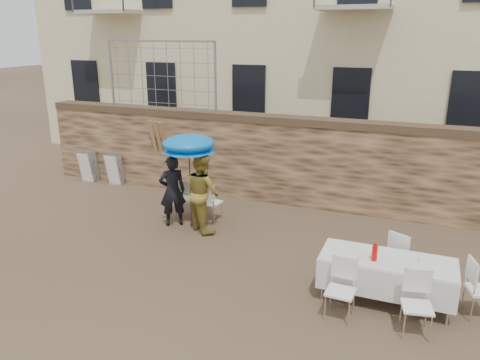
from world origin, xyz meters
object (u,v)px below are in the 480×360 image
at_px(woman_dress, 202,192).
at_px(table_chair_front_left, 341,290).
at_px(banquet_table, 388,261).
at_px(couple_chair_right, 211,201).
at_px(table_chair_front_right, 417,305).
at_px(umbrella, 189,146).
at_px(chair_stack_left, 92,165).
at_px(soda_bottle, 375,253).
at_px(couple_chair_left, 185,197).
at_px(table_chair_back, 402,256).
at_px(man_suit, 172,191).
at_px(chair_stack_right, 118,168).

distance_m(woman_dress, table_chair_front_left, 4.15).
distance_m(woman_dress, banquet_table, 4.33).
xyz_separation_m(woman_dress, banquet_table, (4.05, -1.52, -0.15)).
xyz_separation_m(couple_chair_right, banquet_table, (4.10, -2.07, 0.25)).
relative_size(banquet_table, table_chair_front_right, 2.19).
relative_size(umbrella, chair_stack_left, 2.15).
height_order(banquet_table, soda_bottle, soda_bottle).
distance_m(banquet_table, table_chair_front_left, 0.99).
distance_m(couple_chair_left, soda_bottle, 5.13).
height_order(couple_chair_left, soda_bottle, soda_bottle).
relative_size(woman_dress, couple_chair_right, 1.83).
bearing_deg(couple_chair_left, table_chair_back, 152.20).
relative_size(man_suit, banquet_table, 0.78).
height_order(man_suit, chair_stack_left, man_suit).
relative_size(umbrella, couple_chair_right, 2.06).
xyz_separation_m(umbrella, couple_chair_left, (-0.40, 0.45, -1.38)).
xyz_separation_m(woman_dress, couple_chair_right, (-0.05, 0.55, -0.40)).
bearing_deg(banquet_table, man_suit, 162.38).
bearing_deg(table_chair_front_left, man_suit, 154.67).
relative_size(table_chair_front_left, table_chair_back, 1.00).
bearing_deg(soda_bottle, table_chair_back, 67.17).
height_order(umbrella, couple_chair_right, umbrella).
bearing_deg(banquet_table, couple_chair_right, 153.16).
xyz_separation_m(man_suit, soda_bottle, (4.60, -1.67, 0.09)).
bearing_deg(umbrella, couple_chair_right, 56.31).
distance_m(man_suit, woman_dress, 0.75).
bearing_deg(banquet_table, table_chair_back, 75.96).
distance_m(man_suit, couple_chair_left, 0.64).
bearing_deg(man_suit, chair_stack_right, -73.09).
xyz_separation_m(umbrella, table_chair_front_right, (4.90, -2.37, -1.38)).
height_order(soda_bottle, table_chair_back, soda_bottle).
relative_size(woman_dress, couple_chair_left, 1.83).
bearing_deg(table_chair_front_right, soda_bottle, 127.90).
xyz_separation_m(couple_chair_left, chair_stack_right, (-3.05, 1.57, -0.02)).
distance_m(couple_chair_right, chair_stack_left, 4.90).
bearing_deg(woman_dress, banquet_table, -167.92).
bearing_deg(chair_stack_left, umbrella, -24.94).
bearing_deg(table_chair_front_right, table_chair_front_left, 168.50).
relative_size(umbrella, chair_stack_right, 2.15).
distance_m(umbrella, banquet_table, 4.82).
bearing_deg(woman_dress, soda_bottle, -170.80).
distance_m(table_chair_front_left, table_chair_back, 1.74).
relative_size(man_suit, chair_stack_right, 1.77).
bearing_deg(couple_chair_right, chair_stack_left, -12.22).
relative_size(table_chair_front_right, table_chair_back, 1.00).
xyz_separation_m(table_chair_front_left, table_chair_front_right, (1.10, 0.00, 0.00)).
relative_size(umbrella, soda_bottle, 7.61).
distance_m(woman_dress, soda_bottle, 4.20).
xyz_separation_m(umbrella, chair_stack_left, (-4.35, 2.02, -1.40)).
xyz_separation_m(woman_dress, umbrella, (-0.35, 0.10, 0.98)).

